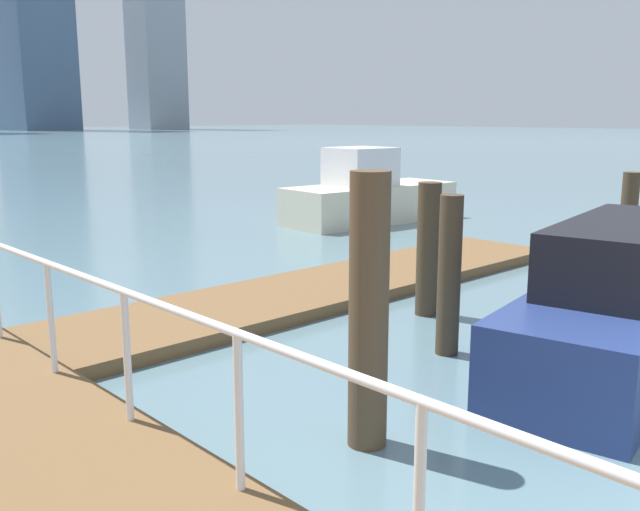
% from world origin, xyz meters
% --- Properties ---
extents(floating_dock, '(10.48, 2.00, 0.18)m').
position_xyz_m(floating_dock, '(1.74, 7.78, 0.09)').
color(floating_dock, brown).
rests_on(floating_dock, ground_plane).
extents(dock_piling_1, '(0.33, 0.33, 2.34)m').
position_xyz_m(dock_piling_1, '(-1.49, 3.80, 1.17)').
color(dock_piling_1, brown).
rests_on(dock_piling_1, ground_plane).
extents(dock_piling_2, '(0.27, 0.27, 1.89)m').
position_xyz_m(dock_piling_2, '(0.91, 4.74, 0.94)').
color(dock_piling_2, '#473826').
rests_on(dock_piling_2, ground_plane).
extents(dock_piling_3, '(0.31, 0.31, 1.75)m').
position_xyz_m(dock_piling_3, '(7.47, 5.49, 0.87)').
color(dock_piling_3, '#473826').
rests_on(dock_piling_3, ground_plane).
extents(dock_piling_4, '(0.32, 0.32, 1.87)m').
position_xyz_m(dock_piling_4, '(2.06, 5.95, 0.94)').
color(dock_piling_4, '#473826').
rests_on(dock_piling_4, ground_plane).
extents(moored_boat_1, '(6.78, 2.65, 1.63)m').
position_xyz_m(moored_boat_1, '(2.75, 3.38, 0.63)').
color(moored_boat_1, navy).
rests_on(moored_boat_1, ground_plane).
extents(moored_boat_2, '(4.94, 2.15, 1.97)m').
position_xyz_m(moored_boat_2, '(7.98, 12.58, 0.69)').
color(moored_boat_2, beige).
rests_on(moored_boat_2, ground_plane).
extents(skyline_tower_6, '(9.56, 10.90, 49.04)m').
position_xyz_m(skyline_tower_6, '(72.61, 132.65, 24.52)').
color(skyline_tower_6, '#8C939E').
rests_on(skyline_tower_6, ground_plane).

